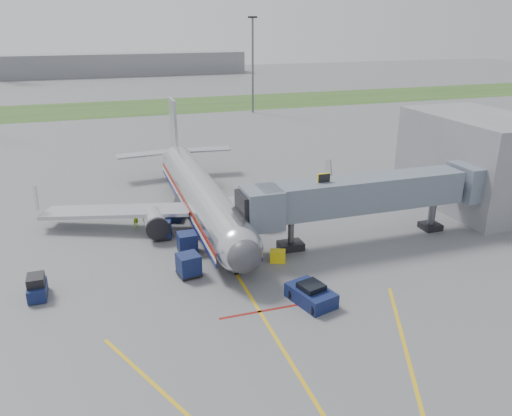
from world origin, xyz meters
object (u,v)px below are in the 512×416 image
object	(u,v)px
pushback_tug	(311,295)
ramp_worker	(136,218)
airliner	(201,194)
baggage_tug	(37,288)
belt_loader	(177,213)

from	to	relation	value
pushback_tug	ramp_worker	size ratio (longest dim) A/B	2.25
airliner	baggage_tug	bearing A→B (deg)	-141.51
baggage_tug	belt_loader	xyz separation A→B (m)	(12.69, 12.86, -0.32)
pushback_tug	baggage_tug	xyz separation A→B (m)	(-19.18, 7.14, 0.14)
airliner	belt_loader	distance (m)	3.40
baggage_tug	ramp_worker	distance (m)	14.30
airliner	pushback_tug	bearing A→B (deg)	-78.24
airliner	baggage_tug	size ratio (longest dim) A/B	14.04
pushback_tug	belt_loader	size ratio (longest dim) A/B	1.05
baggage_tug	ramp_worker	size ratio (longest dim) A/B	1.39
belt_loader	ramp_worker	world-z (taller)	belt_loader
baggage_tug	ramp_worker	bearing A→B (deg)	54.19
airliner	belt_loader	bearing A→B (deg)	162.46
airliner	pushback_tug	size ratio (longest dim) A/B	8.66
baggage_tug	ramp_worker	world-z (taller)	ramp_worker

